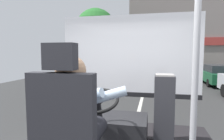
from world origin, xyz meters
The scene contains 9 objects.
ground centered at (0.00, 8.80, -0.02)m, with size 18.00×44.00×0.06m.
bus_driver centered at (-0.18, -0.37, 1.38)m, with size 0.80×0.58×0.78m.
steering_console centered at (-0.18, 0.65, 0.86)m, with size 1.10×0.95×0.83m.
handrail_pole centered at (0.71, -0.38, 1.60)m, with size 0.04×0.04×1.94m.
fare_box centered at (0.58, 0.84, 1.12)m, with size 0.26×0.27×0.98m.
windshield_panel centered at (0.00, 1.62, 1.68)m, with size 2.50×0.08×1.48m.
street_tree centered at (-3.80, 11.71, 3.71)m, with size 2.98×2.98×5.22m.
shop_building centered at (4.04, 16.27, 3.89)m, with size 11.19×5.13×7.79m.
parked_car_green centered at (4.38, 10.68, 0.62)m, with size 1.88×3.89×1.20m.
Camera 1 is at (0.43, -1.74, 1.89)m, focal length 29.77 mm.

